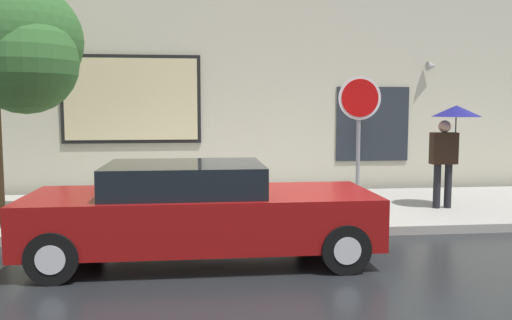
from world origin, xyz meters
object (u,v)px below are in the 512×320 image
fire_hydrant (105,198)px  pedestrian_with_umbrella (452,128)px  stop_sign (359,118)px  parked_car (199,212)px

fire_hydrant → pedestrian_with_umbrella: pedestrian_with_umbrella is taller
stop_sign → parked_car: bearing=-147.1°
parked_car → pedestrian_with_umbrella: bearing=27.4°
fire_hydrant → parked_car: bearing=-53.6°
parked_car → fire_hydrant: parked_car is taller
stop_sign → fire_hydrant: bearing=174.8°
pedestrian_with_umbrella → stop_sign: size_ratio=0.80×
fire_hydrant → stop_sign: bearing=-5.2°
stop_sign → pedestrian_with_umbrella: bearing=19.0°
parked_car → pedestrian_with_umbrella: pedestrian_with_umbrella is taller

